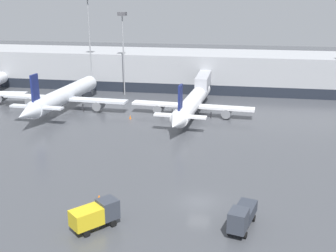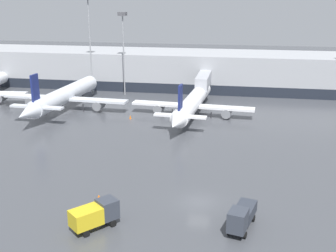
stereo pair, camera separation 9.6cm
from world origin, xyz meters
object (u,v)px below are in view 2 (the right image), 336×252
(apron_light_mast_1, at_px, (89,20))
(apron_light_mast_3, at_px, (123,31))
(traffic_cone_0, at_px, (130,117))
(traffic_cone_2, at_px, (99,197))
(service_truck_0, at_px, (241,216))
(service_truck_2, at_px, (95,214))
(parked_jet_1, at_px, (192,103))
(parked_jet_3, at_px, (64,96))

(apron_light_mast_1, distance_m, apron_light_mast_3, 8.02)
(traffic_cone_0, distance_m, traffic_cone_2, 33.22)
(service_truck_0, height_order, traffic_cone_2, service_truck_0)
(service_truck_0, distance_m, service_truck_2, 14.78)
(service_truck_2, bearing_deg, traffic_cone_2, 57.14)
(traffic_cone_0, bearing_deg, parked_jet_1, 19.81)
(parked_jet_3, height_order, traffic_cone_2, parked_jet_3)
(apron_light_mast_1, bearing_deg, service_truck_0, -57.10)
(parked_jet_3, distance_m, apron_light_mast_1, 20.17)
(traffic_cone_2, bearing_deg, apron_light_mast_3, 102.51)
(service_truck_2, bearing_deg, apron_light_mast_3, 53.99)
(service_truck_0, bearing_deg, service_truck_2, -66.80)
(parked_jet_3, distance_m, apron_light_mast_3, 21.32)
(traffic_cone_0, xyz_separation_m, traffic_cone_2, (5.03, -32.84, -0.09))
(traffic_cone_2, bearing_deg, parked_jet_3, 118.42)
(traffic_cone_2, relative_size, apron_light_mast_1, 0.02)
(service_truck_2, xyz_separation_m, apron_light_mast_1, (-20.95, 57.32, 15.73))
(service_truck_2, height_order, traffic_cone_2, service_truck_2)
(traffic_cone_0, bearing_deg, parked_jet_3, 164.10)
(service_truck_0, distance_m, traffic_cone_2, 16.80)
(service_truck_0, height_order, apron_light_mast_1, apron_light_mast_1)
(parked_jet_1, bearing_deg, service_truck_0, -162.07)
(parked_jet_3, xyz_separation_m, apron_light_mast_1, (0.90, 14.10, 14.40))
(parked_jet_3, xyz_separation_m, traffic_cone_0, (15.06, -4.29, -2.54))
(parked_jet_1, distance_m, parked_jet_3, 26.48)
(service_truck_0, distance_m, apron_light_mast_3, 64.31)
(traffic_cone_0, bearing_deg, apron_light_mast_1, 127.61)
(traffic_cone_2, distance_m, apron_light_mast_1, 57.29)
(traffic_cone_0, bearing_deg, service_truck_0, -59.68)
(parked_jet_3, relative_size, traffic_cone_0, 45.48)
(service_truck_2, height_order, apron_light_mast_1, apron_light_mast_1)
(service_truck_0, bearing_deg, traffic_cone_0, -135.79)
(parked_jet_1, relative_size, traffic_cone_0, 44.57)
(traffic_cone_0, bearing_deg, service_truck_2, -80.12)
(traffic_cone_0, height_order, apron_light_mast_1, apron_light_mast_1)
(service_truck_2, distance_m, apron_light_mast_3, 61.67)
(traffic_cone_0, bearing_deg, apron_light_mast_3, 108.56)
(parked_jet_1, height_order, service_truck_2, parked_jet_1)
(service_truck_2, relative_size, apron_light_mast_1, 0.22)
(service_truck_0, bearing_deg, traffic_cone_2, -88.90)
(parked_jet_1, relative_size, traffic_cone_2, 59.30)
(traffic_cone_2, bearing_deg, service_truck_2, -73.97)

